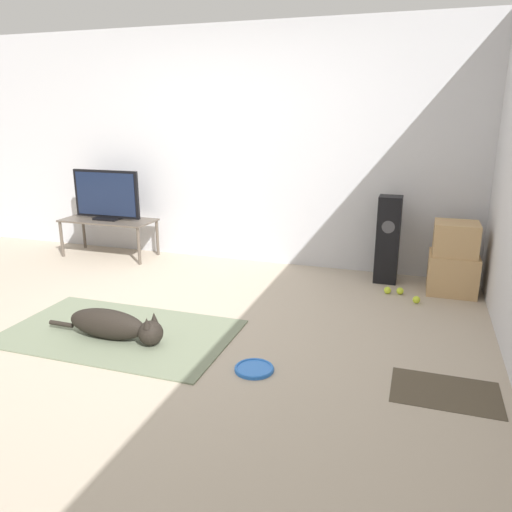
% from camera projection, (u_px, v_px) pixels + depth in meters
% --- Properties ---
extents(ground_plane, '(12.00, 12.00, 0.00)m').
position_uv_depth(ground_plane, '(151.00, 330.00, 3.92)').
color(ground_plane, '#B2A38E').
extents(wall_back, '(8.00, 0.06, 2.55)m').
position_uv_depth(wall_back, '(240.00, 148.00, 5.49)').
color(wall_back, silver).
rests_on(wall_back, ground_plane).
extents(area_rug, '(1.75, 1.05, 0.01)m').
position_uv_depth(area_rug, '(119.00, 333.00, 3.87)').
color(area_rug, slate).
rests_on(area_rug, ground_plane).
extents(dog, '(0.99, 0.20, 0.24)m').
position_uv_depth(dog, '(115.00, 325.00, 3.72)').
color(dog, black).
rests_on(dog, area_rug).
extents(frisbee, '(0.26, 0.26, 0.03)m').
position_uv_depth(frisbee, '(254.00, 369.00, 3.31)').
color(frisbee, blue).
rests_on(frisbee, ground_plane).
extents(cardboard_box_lower, '(0.44, 0.41, 0.38)m').
position_uv_depth(cardboard_box_lower, '(452.00, 273.00, 4.71)').
color(cardboard_box_lower, tan).
rests_on(cardboard_box_lower, ground_plane).
extents(cardboard_box_upper, '(0.39, 0.36, 0.30)m').
position_uv_depth(cardboard_box_upper, '(456.00, 239.00, 4.61)').
color(cardboard_box_upper, tan).
rests_on(cardboard_box_upper, cardboard_box_lower).
extents(floor_speaker, '(0.22, 0.23, 0.87)m').
position_uv_depth(floor_speaker, '(388.00, 240.00, 4.95)').
color(floor_speaker, black).
rests_on(floor_speaker, ground_plane).
extents(tv_stand, '(1.10, 0.47, 0.44)m').
position_uv_depth(tv_stand, '(109.00, 223.00, 5.86)').
color(tv_stand, brown).
rests_on(tv_stand, ground_plane).
extents(tv, '(0.84, 0.20, 0.57)m').
position_uv_depth(tv, '(106.00, 196.00, 5.77)').
color(tv, black).
rests_on(tv, tv_stand).
extents(tennis_ball_by_boxes, '(0.07, 0.07, 0.07)m').
position_uv_depth(tennis_ball_by_boxes, '(400.00, 291.00, 4.69)').
color(tennis_ball_by_boxes, '#C6E033').
rests_on(tennis_ball_by_boxes, ground_plane).
extents(tennis_ball_near_speaker, '(0.07, 0.07, 0.07)m').
position_uv_depth(tennis_ball_near_speaker, '(387.00, 290.00, 4.71)').
color(tennis_ball_near_speaker, '#C6E033').
rests_on(tennis_ball_near_speaker, ground_plane).
extents(tennis_ball_loose_on_carpet, '(0.07, 0.07, 0.07)m').
position_uv_depth(tennis_ball_loose_on_carpet, '(416.00, 300.00, 4.47)').
color(tennis_ball_loose_on_carpet, '#C6E033').
rests_on(tennis_ball_loose_on_carpet, ground_plane).
extents(door_mat, '(0.65, 0.43, 0.01)m').
position_uv_depth(door_mat, '(445.00, 392.00, 3.05)').
color(door_mat, '#4C4233').
rests_on(door_mat, ground_plane).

